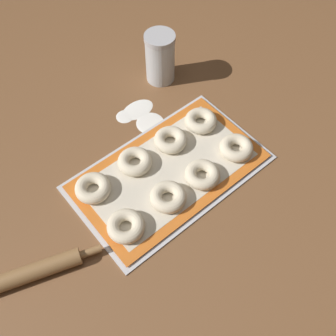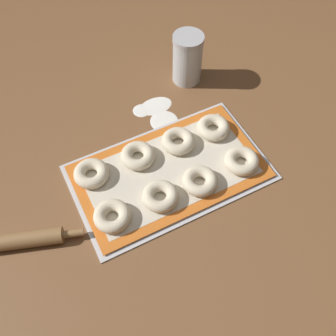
{
  "view_description": "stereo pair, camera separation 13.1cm",
  "coord_description": "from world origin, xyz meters",
  "px_view_note": "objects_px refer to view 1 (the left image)",
  "views": [
    {
      "loc": [
        -0.38,
        -0.43,
        0.9
      ],
      "look_at": [
        -0.0,
        0.01,
        0.03
      ],
      "focal_mm": 42.0,
      "sensor_mm": 36.0,
      "label": 1
    },
    {
      "loc": [
        -0.27,
        -0.51,
        0.9
      ],
      "look_at": [
        -0.0,
        0.01,
        0.03
      ],
      "focal_mm": 42.0,
      "sensor_mm": 36.0,
      "label": 2
    }
  ],
  "objects_px": {
    "baking_tray": "(168,173)",
    "bagel_back_far_left": "(93,188)",
    "rolling_pin": "(12,280)",
    "bagel_front_mid_left": "(168,197)",
    "bagel_back_far_right": "(201,121)",
    "flour_canister": "(160,58)",
    "bagel_back_mid_left": "(135,162)",
    "bagel_front_mid_right": "(202,175)",
    "bagel_back_mid_right": "(171,140)",
    "bagel_front_far_right": "(236,148)",
    "bagel_front_far_left": "(126,226)"
  },
  "relations": [
    {
      "from": "bagel_front_mid_right",
      "to": "bagel_back_mid_right",
      "type": "height_order",
      "value": "same"
    },
    {
      "from": "rolling_pin",
      "to": "bagel_front_mid_left",
      "type": "bearing_deg",
      "value": -9.2
    },
    {
      "from": "bagel_front_mid_left",
      "to": "bagel_back_mid_right",
      "type": "xyz_separation_m",
      "value": [
        0.12,
        0.14,
        0.0
      ]
    },
    {
      "from": "bagel_front_mid_right",
      "to": "bagel_back_mid_right",
      "type": "relative_size",
      "value": 1.0
    },
    {
      "from": "bagel_front_far_left",
      "to": "bagel_front_far_right",
      "type": "xyz_separation_m",
      "value": [
        0.38,
        -0.01,
        0.0
      ]
    },
    {
      "from": "baking_tray",
      "to": "bagel_back_far_left",
      "type": "distance_m",
      "value": 0.21
    },
    {
      "from": "baking_tray",
      "to": "bagel_back_mid_left",
      "type": "distance_m",
      "value": 0.09
    },
    {
      "from": "bagel_front_mid_left",
      "to": "bagel_back_far_right",
      "type": "bearing_deg",
      "value": 29.48
    },
    {
      "from": "bagel_front_far_left",
      "to": "rolling_pin",
      "type": "xyz_separation_m",
      "value": [
        -0.28,
        0.06,
        -0.01
      ]
    },
    {
      "from": "baking_tray",
      "to": "bagel_front_far_right",
      "type": "distance_m",
      "value": 0.2
    },
    {
      "from": "bagel_front_far_left",
      "to": "bagel_back_far_left",
      "type": "height_order",
      "value": "same"
    },
    {
      "from": "baking_tray",
      "to": "bagel_front_mid_left",
      "type": "xyz_separation_m",
      "value": [
        -0.06,
        -0.07,
        0.02
      ]
    },
    {
      "from": "bagel_back_far_left",
      "to": "bagel_back_far_right",
      "type": "xyz_separation_m",
      "value": [
        0.37,
        -0.01,
        0.0
      ]
    },
    {
      "from": "bagel_back_mid_right",
      "to": "baking_tray",
      "type": "bearing_deg",
      "value": -134.39
    },
    {
      "from": "bagel_front_mid_right",
      "to": "bagel_back_far_left",
      "type": "bearing_deg",
      "value": 148.3
    },
    {
      "from": "baking_tray",
      "to": "bagel_front_mid_left",
      "type": "distance_m",
      "value": 0.09
    },
    {
      "from": "flour_canister",
      "to": "rolling_pin",
      "type": "bearing_deg",
      "value": -156.09
    },
    {
      "from": "bagel_back_far_left",
      "to": "bagel_front_far_left",
      "type": "bearing_deg",
      "value": -89.59
    },
    {
      "from": "bagel_front_far_left",
      "to": "bagel_back_mid_right",
      "type": "bearing_deg",
      "value": 27.55
    },
    {
      "from": "bagel_back_mid_left",
      "to": "bagel_front_far_right",
      "type": "bearing_deg",
      "value": -30.58
    },
    {
      "from": "rolling_pin",
      "to": "bagel_back_mid_right",
      "type": "bearing_deg",
      "value": 7.54
    },
    {
      "from": "bagel_front_far_right",
      "to": "bagel_back_far_left",
      "type": "height_order",
      "value": "same"
    },
    {
      "from": "bagel_front_far_left",
      "to": "bagel_front_mid_right",
      "type": "distance_m",
      "value": 0.24
    },
    {
      "from": "bagel_front_far_left",
      "to": "bagel_front_far_right",
      "type": "bearing_deg",
      "value": -0.81
    },
    {
      "from": "bagel_back_far_right",
      "to": "bagel_front_far_right",
      "type": "bearing_deg",
      "value": -86.26
    },
    {
      "from": "bagel_front_far_right",
      "to": "rolling_pin",
      "type": "distance_m",
      "value": 0.66
    },
    {
      "from": "bagel_back_mid_left",
      "to": "bagel_back_mid_right",
      "type": "distance_m",
      "value": 0.12
    },
    {
      "from": "bagel_front_far_right",
      "to": "bagel_back_far_right",
      "type": "xyz_separation_m",
      "value": [
        -0.01,
        0.14,
        0.0
      ]
    },
    {
      "from": "bagel_back_far_right",
      "to": "flour_canister",
      "type": "distance_m",
      "value": 0.25
    },
    {
      "from": "bagel_back_far_right",
      "to": "rolling_pin",
      "type": "distance_m",
      "value": 0.65
    },
    {
      "from": "bagel_back_mid_left",
      "to": "bagel_back_far_right",
      "type": "xyz_separation_m",
      "value": [
        0.23,
        -0.01,
        0.0
      ]
    },
    {
      "from": "bagel_front_far_right",
      "to": "bagel_back_far_left",
      "type": "relative_size",
      "value": 1.0
    },
    {
      "from": "bagel_back_mid_right",
      "to": "bagel_back_far_right",
      "type": "height_order",
      "value": "same"
    },
    {
      "from": "bagel_front_far_left",
      "to": "bagel_front_mid_left",
      "type": "relative_size",
      "value": 1.0
    },
    {
      "from": "bagel_front_mid_left",
      "to": "bagel_back_mid_right",
      "type": "height_order",
      "value": "same"
    },
    {
      "from": "bagel_front_mid_right",
      "to": "bagel_front_mid_left",
      "type": "bearing_deg",
      "value": 176.87
    },
    {
      "from": "bagel_front_far_left",
      "to": "bagel_front_mid_right",
      "type": "relative_size",
      "value": 1.0
    },
    {
      "from": "bagel_front_mid_right",
      "to": "bagel_back_far_right",
      "type": "relative_size",
      "value": 1.0
    },
    {
      "from": "bagel_front_mid_left",
      "to": "flour_canister",
      "type": "xyz_separation_m",
      "value": [
        0.28,
        0.37,
        0.06
      ]
    },
    {
      "from": "baking_tray",
      "to": "bagel_back_far_right",
      "type": "xyz_separation_m",
      "value": [
        0.18,
        0.07,
        0.02
      ]
    },
    {
      "from": "rolling_pin",
      "to": "bagel_front_far_right",
      "type": "bearing_deg",
      "value": -5.94
    },
    {
      "from": "bagel_back_far_left",
      "to": "bagel_back_mid_left",
      "type": "distance_m",
      "value": 0.13
    },
    {
      "from": "bagel_front_mid_left",
      "to": "bagel_back_mid_left",
      "type": "bearing_deg",
      "value": 89.34
    },
    {
      "from": "bagel_front_far_left",
      "to": "bagel_back_far_right",
      "type": "relative_size",
      "value": 1.0
    },
    {
      "from": "bagel_back_mid_left",
      "to": "bagel_back_far_right",
      "type": "distance_m",
      "value": 0.23
    },
    {
      "from": "flour_canister",
      "to": "rolling_pin",
      "type": "relative_size",
      "value": 0.41
    },
    {
      "from": "bagel_front_mid_left",
      "to": "flour_canister",
      "type": "relative_size",
      "value": 0.57
    },
    {
      "from": "bagel_front_far_left",
      "to": "bagel_back_far_right",
      "type": "distance_m",
      "value": 0.39
    },
    {
      "from": "bagel_front_far_right",
      "to": "flour_canister",
      "type": "xyz_separation_m",
      "value": [
        0.03,
        0.37,
        0.06
      ]
    },
    {
      "from": "flour_canister",
      "to": "bagel_back_far_left",
      "type": "bearing_deg",
      "value": -151.27
    }
  ]
}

